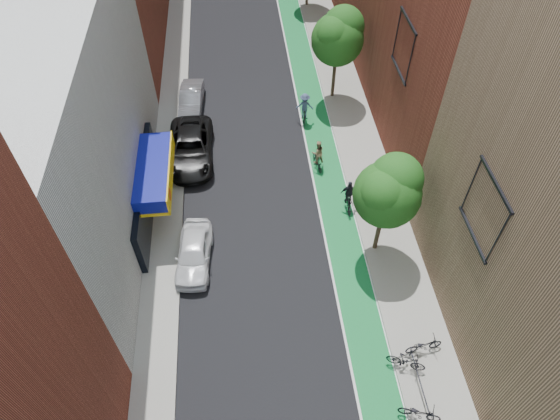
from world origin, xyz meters
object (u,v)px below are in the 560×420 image
object	(u,v)px
cyclist_lane_near	(318,157)
cyclist_lane_mid	(349,198)
parked_car_black	(191,148)
parked_car_white	(194,253)
cyclist_lane_far	(305,109)
parked_car_silver	(191,99)

from	to	relation	value
cyclist_lane_near	cyclist_lane_mid	bearing A→B (deg)	99.03
parked_car_black	cyclist_lane_near	xyz separation A→B (m)	(7.93, -1.63, 0.03)
parked_car_white	parked_car_black	xyz separation A→B (m)	(-0.30, 8.28, 0.08)
parked_car_white	cyclist_lane_mid	xyz separation A→B (m)	(8.92, 3.05, -0.00)
cyclist_lane_near	cyclist_lane_far	xyz separation A→B (m)	(-0.20, 4.66, 0.13)
parked_car_black	cyclist_lane_mid	world-z (taller)	cyclist_lane_mid
parked_car_white	cyclist_lane_far	bearing A→B (deg)	61.90
cyclist_lane_far	parked_car_silver	bearing A→B (deg)	-6.26
parked_car_silver	cyclist_lane_far	world-z (taller)	cyclist_lane_far
cyclist_lane_mid	cyclist_lane_far	distance (m)	8.41
cyclist_lane_far	cyclist_lane_near	bearing A→B (deg)	102.37
parked_car_silver	cyclist_lane_far	bearing A→B (deg)	-11.93
parked_car_silver	cyclist_lane_far	xyz separation A→B (m)	(7.80, -2.26, 0.28)
parked_car_black	cyclist_lane_near	distance (m)	8.10
parked_car_white	cyclist_lane_near	distance (m)	10.12
parked_car_white	cyclist_lane_near	bearing A→B (deg)	46.27
cyclist_lane_mid	cyclist_lane_far	size ratio (longest dim) A/B	0.93
cyclist_lane_near	parked_car_silver	bearing A→B (deg)	-51.60
cyclist_lane_near	parked_car_white	bearing A→B (deg)	30.37
parked_car_white	cyclist_lane_near	size ratio (longest dim) A/B	2.20
cyclist_lane_mid	parked_car_black	bearing A→B (deg)	-24.82
parked_car_white	cyclist_lane_mid	bearing A→B (deg)	24.03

